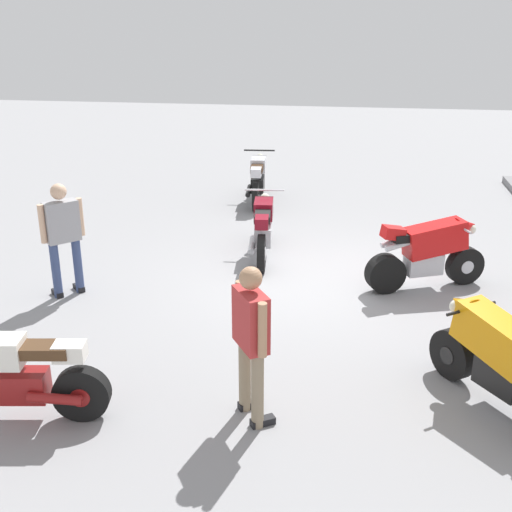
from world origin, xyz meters
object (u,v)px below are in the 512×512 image
(motorcycle_orange_sportbike, at_px, (499,358))
(person_in_red_shirt, at_px, (251,334))
(motorcycle_cream_vintage, at_px, (16,378))
(motorcycle_red_sportbike, at_px, (428,252))
(motorcycle_silver_cruiser, at_px, (258,179))
(person_in_gray_shirt, at_px, (63,232))
(motorcycle_maroon_cruiser, at_px, (263,228))

(motorcycle_orange_sportbike, distance_m, person_in_red_shirt, 2.67)
(motorcycle_cream_vintage, distance_m, motorcycle_red_sportbike, 6.17)
(motorcycle_silver_cruiser, xyz_separation_m, motorcycle_red_sportbike, (4.36, 3.28, 0.07))
(motorcycle_silver_cruiser, xyz_separation_m, person_in_red_shirt, (8.14, 1.13, 0.47))
(motorcycle_silver_cruiser, xyz_separation_m, person_in_gray_shirt, (5.43, -2.10, 0.47))
(person_in_gray_shirt, distance_m, person_in_red_shirt, 4.22)
(person_in_gray_shirt, xyz_separation_m, person_in_red_shirt, (2.72, 3.22, -0.01))
(motorcycle_silver_cruiser, distance_m, motorcycle_cream_vintage, 8.61)
(motorcycle_red_sportbike, relative_size, person_in_gray_shirt, 1.08)
(person_in_red_shirt, bearing_deg, motorcycle_cream_vintage, 156.99)
(motorcycle_cream_vintage, distance_m, person_in_gray_shirt, 3.24)
(motorcycle_cream_vintage, bearing_deg, motorcycle_maroon_cruiser, -118.46)
(motorcycle_cream_vintage, height_order, motorcycle_red_sportbike, motorcycle_red_sportbike)
(motorcycle_maroon_cruiser, distance_m, person_in_gray_shirt, 3.40)
(person_in_gray_shirt, bearing_deg, motorcycle_red_sportbike, -123.76)
(motorcycle_silver_cruiser, bearing_deg, motorcycle_orange_sportbike, -158.35)
(motorcycle_red_sportbike, height_order, person_in_red_shirt, person_in_red_shirt)
(motorcycle_orange_sportbike, xyz_separation_m, person_in_red_shirt, (0.61, -2.57, 0.39))
(motorcycle_orange_sportbike, height_order, person_in_red_shirt, person_in_red_shirt)
(motorcycle_orange_sportbike, bearing_deg, motorcycle_silver_cruiser, -9.25)
(motorcycle_silver_cruiser, bearing_deg, motorcycle_maroon_cruiser, -174.64)
(motorcycle_silver_cruiser, bearing_deg, person_in_red_shirt, -176.62)
(motorcycle_orange_sportbike, xyz_separation_m, motorcycle_cream_vintage, (0.98, -4.98, -0.11))
(motorcycle_silver_cruiser, relative_size, person_in_red_shirt, 1.22)
(motorcycle_red_sportbike, bearing_deg, motorcycle_silver_cruiser, 104.33)
(motorcycle_maroon_cruiser, height_order, person_in_gray_shirt, person_in_gray_shirt)
(motorcycle_orange_sportbike, bearing_deg, motorcycle_maroon_cruiser, 1.52)
(motorcycle_maroon_cruiser, bearing_deg, motorcycle_silver_cruiser, 4.42)
(motorcycle_maroon_cruiser, height_order, motorcycle_red_sportbike, motorcycle_red_sportbike)
(motorcycle_orange_sportbike, bearing_deg, person_in_red_shirt, 67.86)
(motorcycle_silver_cruiser, height_order, motorcycle_cream_vintage, motorcycle_silver_cruiser)
(motorcycle_cream_vintage, xyz_separation_m, motorcycle_maroon_cruiser, (-5.12, 1.86, 0.03))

